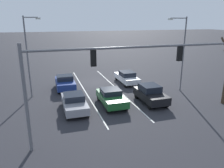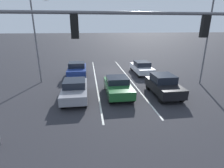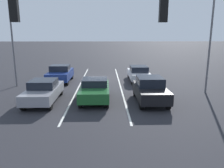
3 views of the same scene
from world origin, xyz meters
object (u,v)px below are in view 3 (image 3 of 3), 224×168
(car_gray_rightlane_front, at_px, (44,91))
(street_lamp_left_shoulder, at_px, (208,33))
(car_navy_rightlane_second, at_px, (60,74))
(car_white_leftlane_second, at_px, (139,73))
(street_lamp_right_shoulder, at_px, (14,33))
(car_darkgreen_midlane_front, at_px, (95,89))
(car_black_leftlane_front, at_px, (150,90))
(traffic_signal_gantry, at_px, (24,25))

(car_gray_rightlane_front, bearing_deg, street_lamp_left_shoulder, -170.14)
(car_navy_rightlane_second, bearing_deg, car_white_leftlane_second, -177.99)
(street_lamp_right_shoulder, distance_m, street_lamp_left_shoulder, 15.27)
(car_darkgreen_midlane_front, bearing_deg, car_black_leftlane_front, 172.68)
(car_white_leftlane_second, distance_m, traffic_signal_gantry, 13.83)
(car_darkgreen_midlane_front, relative_size, car_navy_rightlane_second, 1.04)
(car_white_leftlane_second, bearing_deg, street_lamp_right_shoulder, 9.76)
(car_black_leftlane_front, bearing_deg, car_gray_rightlane_front, -2.15)
(car_darkgreen_midlane_front, relative_size, street_lamp_right_shoulder, 0.54)
(traffic_signal_gantry, bearing_deg, street_lamp_left_shoulder, -145.91)
(car_black_leftlane_front, height_order, car_darkgreen_midlane_front, car_black_leftlane_front)
(car_black_leftlane_front, distance_m, car_gray_rightlane_front, 7.05)
(car_gray_rightlane_front, distance_m, street_lamp_left_shoulder, 12.34)
(car_darkgreen_midlane_front, distance_m, traffic_signal_gantry, 7.12)
(traffic_signal_gantry, xyz_separation_m, street_lamp_left_shoulder, (-10.62, -7.19, -0.23))
(car_white_leftlane_second, relative_size, street_lamp_left_shoulder, 0.57)
(car_gray_rightlane_front, distance_m, car_white_leftlane_second, 9.73)
(car_navy_rightlane_second, xyz_separation_m, street_lamp_right_shoulder, (3.33, 1.59, 3.67))
(car_navy_rightlane_second, distance_m, traffic_signal_gantry, 12.09)
(car_gray_rightlane_front, bearing_deg, car_navy_rightlane_second, -88.71)
(street_lamp_right_shoulder, xyz_separation_m, street_lamp_left_shoulder, (-15.05, 2.60, 0.05))
(car_white_leftlane_second, height_order, traffic_signal_gantry, traffic_signal_gantry)
(car_black_leftlane_front, bearing_deg, traffic_signal_gantry, 38.89)
(car_white_leftlane_second, height_order, street_lamp_right_shoulder, street_lamp_right_shoulder)
(car_navy_rightlane_second, xyz_separation_m, street_lamp_left_shoulder, (-11.72, 4.18, 3.72))
(car_navy_rightlane_second, bearing_deg, car_black_leftlane_front, 138.05)
(car_darkgreen_midlane_front, bearing_deg, street_lamp_left_shoulder, -167.59)
(traffic_signal_gantry, height_order, street_lamp_left_shoulder, street_lamp_left_shoulder)
(street_lamp_left_shoulder, bearing_deg, car_darkgreen_midlane_front, 12.41)
(car_black_leftlane_front, relative_size, street_lamp_left_shoulder, 0.52)
(car_gray_rightlane_front, height_order, car_white_leftlane_second, car_gray_rightlane_front)
(car_black_leftlane_front, xyz_separation_m, street_lamp_right_shoulder, (10.51, -4.87, 3.63))
(traffic_signal_gantry, relative_size, street_lamp_left_shoulder, 1.71)
(street_lamp_left_shoulder, bearing_deg, street_lamp_right_shoulder, -9.79)
(car_white_leftlane_second, bearing_deg, car_gray_rightlane_front, 41.57)
(car_white_leftlane_second, bearing_deg, car_darkgreen_midlane_front, 58.02)
(street_lamp_right_shoulder, bearing_deg, car_gray_rightlane_front, 126.96)
(car_gray_rightlane_front, xyz_separation_m, car_navy_rightlane_second, (0.14, -6.20, 0.05))
(traffic_signal_gantry, distance_m, street_lamp_right_shoulder, 10.74)
(car_darkgreen_midlane_front, height_order, traffic_signal_gantry, traffic_signal_gantry)
(car_gray_rightlane_front, relative_size, street_lamp_right_shoulder, 0.57)
(car_darkgreen_midlane_front, bearing_deg, street_lamp_right_shoulder, -32.74)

